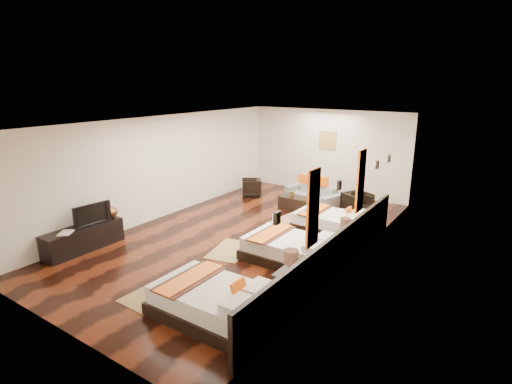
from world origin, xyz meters
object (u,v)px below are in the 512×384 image
Objects in this scene: bed_near at (216,302)px; sofa at (313,193)px; armchair_right at (357,203)px; table_plant at (292,192)px; bed_far at (333,222)px; nightstand_b at (344,241)px; nightstand_a at (290,284)px; figurine at (110,210)px; book at (59,233)px; armchair_left at (251,187)px; bed_mid at (293,249)px; tv_console at (84,238)px; tv at (90,214)px; coffee_table at (297,204)px.

sofa is (-1.58, 6.67, 0.01)m from bed_near.
table_plant is at bearing 138.76° from armchair_right.
bed_far is 2.59m from sofa.
nightstand_a is at bearing -90.00° from nightstand_b.
figurine reaches higher than armchair_right.
book is 0.56× the size of armchair_left.
bed_mid is (-0.00, 2.52, -0.01)m from bed_near.
figurine reaches higher than book.
nightstand_a is 3.51× the size of table_plant.
bed_far is at bearing 45.13° from tv_console.
sofa is (2.61, 6.27, 0.00)m from tv_console.
nightstand_a is at bearing 55.12° from bed_near.
armchair_left is (0.57, 5.54, -0.52)m from tv.
figurine reaches higher than sofa.
figurine is 5.20m from coffee_table.
nightstand_a is at bearing -0.91° from figurine.
bed_near is 2.92× the size of armchair_right.
table_plant reaches higher than coffee_table.
tv is at bearing -155.23° from bed_mid.
tv_console is 0.60m from book.
armchair_right is at bearing 104.86° from nightstand_b.
nightstand_a reaches higher than nightstand_b.
nightstand_b is 0.46× the size of tv_console.
nightstand_b is 0.94× the size of tv.
bed_far is 5.02× the size of figurine.
nightstand_a is 2.76× the size of book.
nightstand_b is 3.94m from sofa.
bed_near is at bearing -74.27° from coffee_table.
book is (-4.95, -1.20, 0.23)m from nightstand_a.
armchair_left reaches higher than sofa.
bed_far is 1.66m from armchair_right.
tv is at bearing -149.47° from nightstand_b.
nightstand_b is at bearing 25.36° from figurine.
armchair_left is at bearing 163.56° from table_plant.
tv_console is 2.87× the size of armchair_left.
bed_near reaches higher than coffee_table.
figurine is at bearing 164.64° from bed_near.
coffee_table is (-2.33, 2.13, -0.09)m from nightstand_b.
tv_console is 6.79m from sofa.
bed_mid is at bearing -89.95° from bed_far.
armchair_left is at bearing 130.41° from nightstand_a.
tv is 7.05m from armchair_right.
figurine is 6.64m from armchair_right.
tv is (-4.89, -2.89, 0.51)m from nightstand_b.
sofa is 2.06m from armchair_left.
bed_near is 1.09× the size of sofa.
figurine is at bearing 90.00° from tv_console.
book is (-4.20, -2.65, 0.30)m from bed_mid.
bed_mid is at bearing 117.37° from nightstand_a.
tv_console is at bearing -153.22° from bed_mid.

